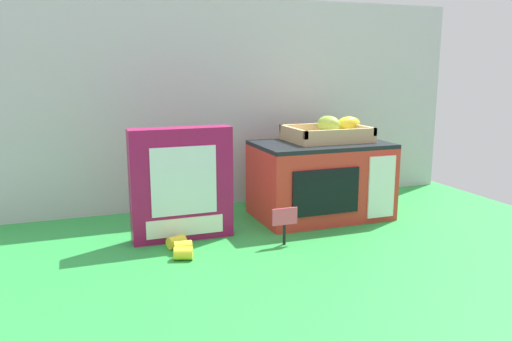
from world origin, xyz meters
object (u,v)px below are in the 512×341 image
Objects in this scene: food_groups_crate at (329,133)px; price_sign at (285,220)px; toy_microwave at (320,180)px; loose_toy_banana at (181,247)px; cookie_set_box at (182,184)px.

food_groups_crate is 0.40m from price_sign.
food_groups_crate is 2.60× the size of price_sign.
price_sign is (-0.21, -0.21, -0.05)m from toy_microwave.
loose_toy_banana is (-0.48, -0.18, -0.10)m from toy_microwave.
cookie_set_box is at bearing 149.31° from price_sign.
food_groups_crate is at bearing 37.66° from toy_microwave.
food_groups_crate reaches higher than toy_microwave.
toy_microwave is 0.46m from cookie_set_box.
loose_toy_banana is (-0.27, 0.03, -0.05)m from price_sign.
food_groups_crate is at bearing 21.95° from loose_toy_banana.
price_sign is (0.24, -0.14, -0.09)m from cookie_set_box.
loose_toy_banana is (-0.03, -0.11, -0.14)m from cookie_set_box.
cookie_set_box is 3.04× the size of price_sign.
food_groups_crate reaches higher than price_sign.
toy_microwave is at bearing 8.14° from cookie_set_box.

